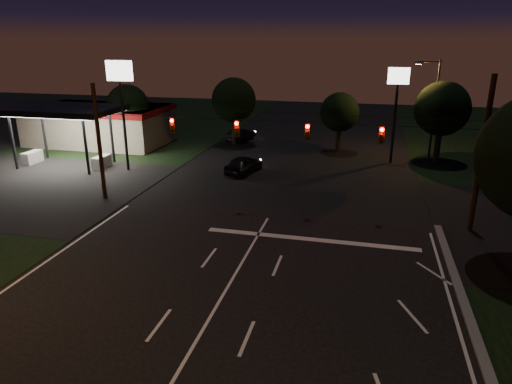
% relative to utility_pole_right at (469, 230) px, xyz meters
% --- Properties ---
extents(ground, '(140.00, 140.00, 0.00)m').
position_rel_utility_pole_right_xyz_m(ground, '(-12.00, -15.00, 0.00)').
color(ground, black).
rests_on(ground, ground).
extents(cross_street_left, '(20.00, 16.00, 0.02)m').
position_rel_utility_pole_right_xyz_m(cross_street_left, '(-32.00, 1.00, 0.00)').
color(cross_street_left, black).
rests_on(cross_street_left, ground).
extents(stop_bar, '(12.00, 0.50, 0.01)m').
position_rel_utility_pole_right_xyz_m(stop_bar, '(-9.00, -3.50, 0.01)').
color(stop_bar, silver).
rests_on(stop_bar, ground).
extents(utility_pole_right, '(0.30, 0.30, 9.00)m').
position_rel_utility_pole_right_xyz_m(utility_pole_right, '(0.00, 0.00, 0.00)').
color(utility_pole_right, black).
rests_on(utility_pole_right, ground).
extents(utility_pole_left, '(0.28, 0.28, 8.00)m').
position_rel_utility_pole_right_xyz_m(utility_pole_left, '(-24.00, 0.00, 0.00)').
color(utility_pole_left, black).
rests_on(utility_pole_left, ground).
extents(signal_span, '(24.00, 0.40, 1.56)m').
position_rel_utility_pole_right_xyz_m(signal_span, '(-12.00, -0.04, 5.50)').
color(signal_span, black).
rests_on(signal_span, ground).
extents(gas_station, '(14.20, 16.10, 5.25)m').
position_rel_utility_pole_right_xyz_m(gas_station, '(-33.86, 15.39, 2.38)').
color(gas_station, gray).
rests_on(gas_station, ground).
extents(pole_sign_left_near, '(2.20, 0.30, 9.10)m').
position_rel_utility_pole_right_xyz_m(pole_sign_left_near, '(-26.00, 7.00, 6.98)').
color(pole_sign_left_near, black).
rests_on(pole_sign_left_near, ground).
extents(pole_sign_right, '(1.80, 0.30, 8.40)m').
position_rel_utility_pole_right_xyz_m(pole_sign_right, '(-4.00, 15.00, 6.24)').
color(pole_sign_right, black).
rests_on(pole_sign_right, ground).
extents(street_light_right_far, '(2.20, 0.35, 9.00)m').
position_rel_utility_pole_right_xyz_m(street_light_right_far, '(-0.76, 17.00, 5.24)').
color(street_light_right_far, black).
rests_on(street_light_right_far, ground).
extents(tree_far_a, '(4.20, 4.20, 6.42)m').
position_rel_utility_pole_right_xyz_m(tree_far_a, '(-29.98, 15.12, 4.26)').
color(tree_far_a, black).
rests_on(tree_far_a, ground).
extents(tree_far_b, '(4.60, 4.60, 6.98)m').
position_rel_utility_pole_right_xyz_m(tree_far_b, '(-19.98, 19.13, 4.61)').
color(tree_far_b, black).
rests_on(tree_far_b, ground).
extents(tree_far_c, '(3.80, 3.80, 5.86)m').
position_rel_utility_pole_right_xyz_m(tree_far_c, '(-8.98, 18.10, 3.90)').
color(tree_far_c, black).
rests_on(tree_far_c, ground).
extents(tree_far_d, '(4.80, 4.80, 7.30)m').
position_rel_utility_pole_right_xyz_m(tree_far_d, '(0.02, 16.13, 4.83)').
color(tree_far_d, black).
rests_on(tree_far_d, ground).
extents(car_oncoming_a, '(2.69, 4.66, 1.49)m').
position_rel_utility_pole_right_xyz_m(car_oncoming_a, '(-16.15, 8.58, 0.75)').
color(car_oncoming_a, black).
rests_on(car_oncoming_a, ground).
extents(car_oncoming_b, '(2.60, 4.30, 1.34)m').
position_rel_utility_pole_right_xyz_m(car_oncoming_b, '(-19.81, 20.96, 0.67)').
color(car_oncoming_b, black).
rests_on(car_oncoming_b, ground).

